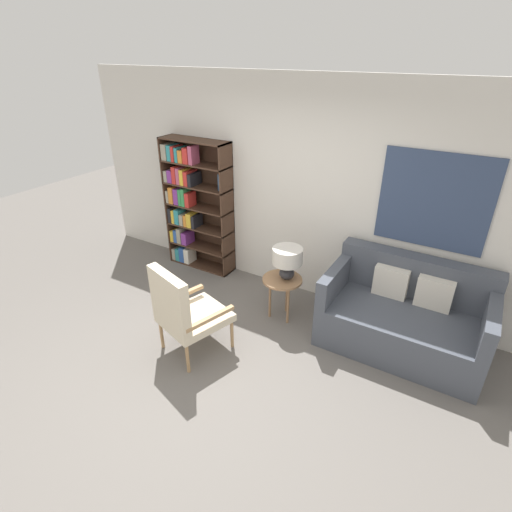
{
  "coord_description": "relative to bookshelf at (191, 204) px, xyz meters",
  "views": [
    {
      "loc": [
        2.01,
        -2.26,
        2.93
      ],
      "look_at": [
        0.03,
        1.04,
        0.9
      ],
      "focal_mm": 28.0,
      "sensor_mm": 36.0,
      "label": 1
    }
  ],
  "objects": [
    {
      "name": "armchair",
      "position": [
        1.19,
        -1.64,
        -0.38
      ],
      "size": [
        0.75,
        0.79,
        1.03
      ],
      "color": "tan",
      "rests_on": "ground_plane"
    },
    {
      "name": "table_lamp",
      "position": [
        1.8,
        -0.51,
        -0.15
      ],
      "size": [
        0.35,
        0.35,
        0.39
      ],
      "color": "#2D2D33",
      "rests_on": "side_table"
    },
    {
      "name": "couch",
      "position": [
        3.11,
        -0.3,
        -0.59
      ],
      "size": [
        1.65,
        0.94,
        0.95
      ],
      "color": "#474C56",
      "rests_on": "ground_plane"
    },
    {
      "name": "bookshelf",
      "position": [
        0.0,
        0.0,
        0.0
      ],
      "size": [
        1.01,
        0.3,
        1.86
      ],
      "color": "#422B1E",
      "rests_on": "ground_plane"
    },
    {
      "name": "ground_plane",
      "position": [
        1.53,
        -1.84,
        -0.95
      ],
      "size": [
        14.0,
        14.0,
        0.0
      ],
      "primitive_type": "plane",
      "color": "#66605B"
    },
    {
      "name": "side_table",
      "position": [
        1.76,
        -0.54,
        -0.48
      ],
      "size": [
        0.47,
        0.47,
        0.54
      ],
      "color": "#99704C",
      "rests_on": "ground_plane"
    },
    {
      "name": "wall_back",
      "position": [
        1.56,
        0.19,
        0.41
      ],
      "size": [
        6.4,
        0.08,
        2.7
      ],
      "color": "silver",
      "rests_on": "ground_plane"
    }
  ]
}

